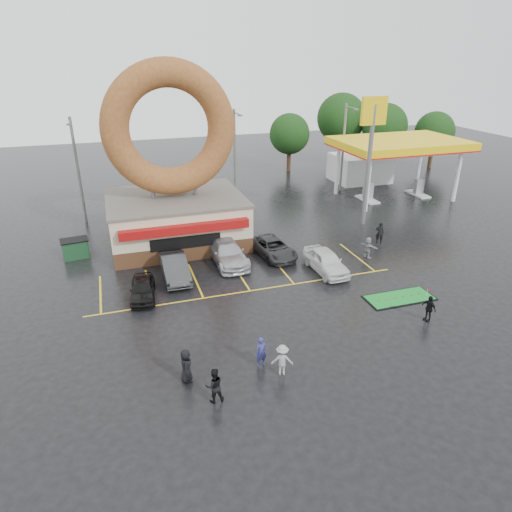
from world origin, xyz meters
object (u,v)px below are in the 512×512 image
object	(u,v)px
shell_sign	(371,138)
car_white	(326,261)
car_black	(143,289)
car_grey	(273,248)
streetlight_left	(78,169)
person_blue	(261,352)
putting_green	(399,298)
donut_shop	(174,187)
person_cameraman	(429,308)
car_silver	(227,252)
car_dgrey	(175,267)
streetlight_mid	(235,155)
gas_station	(381,156)
dumpster	(75,249)
streetlight_right	(344,146)

from	to	relation	value
shell_sign	car_white	xyz separation A→B (m)	(-7.24, -7.50, -6.62)
car_black	car_grey	xyz separation A→B (m)	(9.67, 3.38, 0.04)
streetlight_left	person_blue	world-z (taller)	streetlight_left
car_white	putting_green	xyz separation A→B (m)	(2.65, -4.82, -0.72)
donut_shop	car_grey	size ratio (longest dim) A/B	2.87
donut_shop	putting_green	size ratio (longest dim) A/B	3.15
person_cameraman	car_silver	bearing A→B (deg)	-155.16
car_grey	putting_green	xyz separation A→B (m)	(5.23, -8.32, -0.62)
car_dgrey	streetlight_mid	bearing A→B (deg)	60.27
streetlight_left	streetlight_mid	distance (m)	14.04
shell_sign	streetlight_left	xyz separation A→B (m)	(-23.00, 7.92, -2.60)
streetlight_mid	putting_green	world-z (taller)	streetlight_mid
gas_station	dumpster	distance (m)	31.92
streetlight_left	putting_green	distance (m)	27.77
dumpster	car_black	bearing A→B (deg)	-68.86
gas_station	car_dgrey	distance (m)	28.23
car_dgrey	person_cameraman	bearing A→B (deg)	-37.06
streetlight_mid	car_grey	world-z (taller)	streetlight_mid
shell_sign	streetlight_right	xyz separation A→B (m)	(3.00, 9.92, -2.60)
car_grey	person_blue	xyz separation A→B (m)	(-4.89, -11.88, 0.12)
streetlight_left	person_blue	size ratio (longest dim) A/B	5.82
person_blue	streetlight_mid	bearing A→B (deg)	74.72
car_grey	car_black	bearing A→B (deg)	-168.20
person_cameraman	putting_green	distance (m)	2.71
streetlight_right	car_black	distance (m)	28.67
shell_sign	gas_station	bearing A→B (deg)	51.93
car_dgrey	donut_shop	bearing A→B (deg)	79.39
putting_green	car_silver	bearing A→B (deg)	136.21
car_silver	dumpster	size ratio (longest dim) A/B	2.96
streetlight_mid	person_cameraman	xyz separation A→B (m)	(4.44, -23.85, -4.01)
streetlight_left	streetlight_mid	bearing A→B (deg)	4.09
gas_station	person_cameraman	world-z (taller)	gas_station
streetlight_right	person_blue	xyz separation A→B (m)	(-17.71, -25.80, -4.01)
streetlight_left	person_cameraman	size ratio (longest dim) A/B	5.86
gas_station	car_dgrey	xyz separation A→B (m)	(-24.20, -14.22, -2.94)
car_grey	dumpster	xyz separation A→B (m)	(-13.76, 4.29, -0.00)
streetlight_mid	dumpster	size ratio (longest dim) A/B	5.00
streetlight_left	dumpster	world-z (taller)	streetlight_left
streetlight_mid	car_black	world-z (taller)	streetlight_mid
streetlight_left	putting_green	bearing A→B (deg)	-47.71
gas_station	streetlight_mid	world-z (taller)	streetlight_mid
car_silver	dumpster	bearing A→B (deg)	155.78
putting_green	donut_shop	bearing A→B (deg)	130.64
shell_sign	streetlight_mid	world-z (taller)	shell_sign
streetlight_mid	person_cameraman	world-z (taller)	streetlight_mid
car_dgrey	person_cameraman	size ratio (longest dim) A/B	2.99
car_grey	putting_green	bearing A→B (deg)	-65.35
shell_sign	streetlight_left	distance (m)	24.46
person_blue	car_black	bearing A→B (deg)	117.02
shell_sign	streetlight_mid	xyz separation A→B (m)	(-9.00, 8.92, -2.60)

